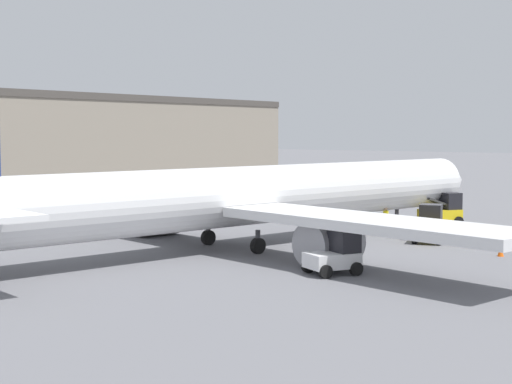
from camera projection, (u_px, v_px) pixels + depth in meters
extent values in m
plane|color=slate|center=(256.00, 246.00, 47.05)|extent=(400.00, 400.00, 0.00)
cube|color=gray|center=(34.00, 150.00, 78.27)|extent=(69.85, 10.70, 9.95)
cube|color=#47423D|center=(32.00, 96.00, 77.85)|extent=(69.85, 10.92, 0.70)
cylinder|color=silver|center=(256.00, 195.00, 46.81)|extent=(37.22, 11.00, 3.48)
cone|color=silver|center=(451.00, 181.00, 60.06)|extent=(3.42, 3.91, 3.41)
cube|color=silver|center=(135.00, 196.00, 53.32)|extent=(7.61, 17.63, 0.50)
cube|color=silver|center=(368.00, 223.00, 37.93)|extent=(7.61, 17.63, 0.50)
cylinder|color=#939399|center=(157.00, 217.00, 51.50)|extent=(3.45, 2.90, 2.33)
cylinder|color=#939399|center=(329.00, 243.00, 39.95)|extent=(3.45, 2.90, 2.33)
cylinder|color=#38383D|center=(397.00, 218.00, 55.87)|extent=(0.28, 0.28, 1.34)
cylinder|color=black|center=(397.00, 223.00, 55.90)|extent=(0.76, 0.49, 0.70)
cylinder|color=#38383D|center=(258.00, 242.00, 44.08)|extent=(0.28, 0.28, 1.34)
cylinder|color=black|center=(258.00, 246.00, 44.10)|extent=(0.95, 0.53, 0.90)
cylinder|color=#38383D|center=(208.00, 234.00, 47.46)|extent=(0.28, 0.28, 1.34)
cylinder|color=black|center=(208.00, 238.00, 47.48)|extent=(0.95, 0.53, 0.90)
cylinder|color=#1E2338|center=(386.00, 226.00, 53.62)|extent=(0.27, 0.27, 0.81)
cylinder|color=yellow|center=(386.00, 215.00, 53.56)|extent=(0.37, 0.37, 0.64)
sphere|color=tan|center=(386.00, 209.00, 53.53)|extent=(0.24, 0.24, 0.24)
cube|color=silver|center=(332.00, 260.00, 37.79)|extent=(2.92, 2.58, 0.73)
cube|color=black|center=(344.00, 241.00, 38.02)|extent=(1.63, 1.81, 1.04)
cylinder|color=black|center=(356.00, 269.00, 37.46)|extent=(0.71, 0.55, 0.65)
cylinder|color=black|center=(338.00, 264.00, 38.93)|extent=(0.71, 0.55, 0.65)
cylinder|color=black|center=(325.00, 272.00, 36.71)|extent=(0.71, 0.55, 0.65)
cylinder|color=black|center=(308.00, 266.00, 38.19)|extent=(0.71, 0.55, 0.65)
cube|color=yellow|center=(440.00, 215.00, 56.62)|extent=(3.26, 2.93, 0.85)
cube|color=black|center=(449.00, 201.00, 56.82)|extent=(1.86, 1.99, 1.21)
cube|color=#333333|center=(434.00, 201.00, 56.35)|extent=(2.10, 1.95, 0.67)
cylinder|color=black|center=(458.00, 222.00, 56.19)|extent=(0.81, 0.64, 0.77)
cylinder|color=black|center=(443.00, 219.00, 57.83)|extent=(0.81, 0.64, 0.77)
cylinder|color=black|center=(436.00, 223.00, 55.47)|extent=(0.81, 0.64, 0.77)
cylinder|color=black|center=(422.00, 220.00, 57.11)|extent=(0.81, 0.64, 0.77)
cube|color=yellow|center=(429.00, 230.00, 48.64)|extent=(3.40, 2.35, 0.78)
cube|color=black|center=(431.00, 213.00, 49.38)|extent=(1.70, 1.68, 1.12)
cylinder|color=black|center=(443.00, 234.00, 49.45)|extent=(0.82, 0.50, 0.77)
cylinder|color=black|center=(419.00, 233.00, 49.93)|extent=(0.82, 0.50, 0.77)
cylinder|color=black|center=(439.00, 239.00, 47.40)|extent=(0.82, 0.50, 0.77)
cylinder|color=black|center=(415.00, 238.00, 47.88)|extent=(0.82, 0.50, 0.77)
cone|color=#EF590F|center=(501.00, 251.00, 43.18)|extent=(0.36, 0.36, 0.55)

